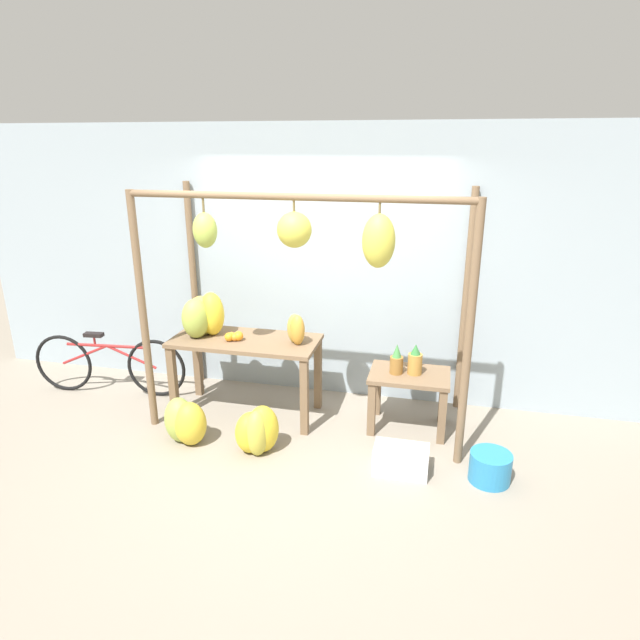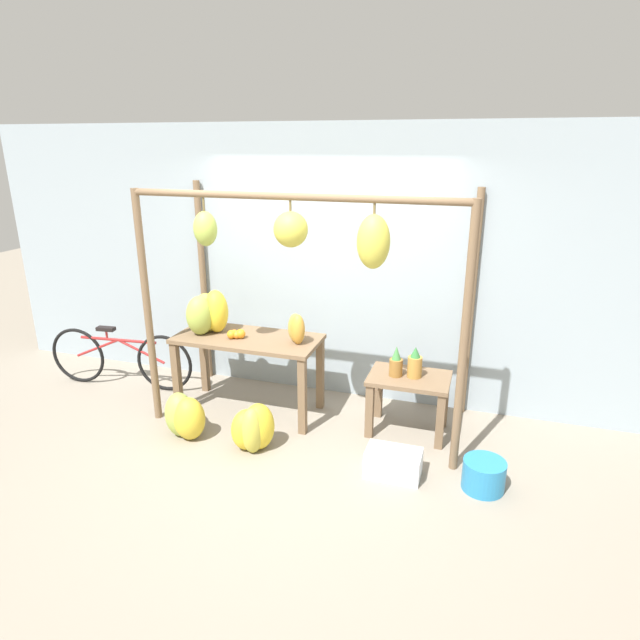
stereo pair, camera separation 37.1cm
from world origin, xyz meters
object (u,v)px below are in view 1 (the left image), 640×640
object	(u,v)px
pineapple_cluster	(407,361)
blue_bucket	(490,467)
papaya_pile	(296,330)
banana_pile_ground_right	(258,431)
orange_pile	(234,336)
parked_bicycle	(109,364)
fruit_crate_white	(401,460)
banana_pile_ground_left	(184,421)
banana_pile_on_table	(203,316)

from	to	relation	value
pineapple_cluster	blue_bucket	size ratio (longest dim) A/B	0.89
papaya_pile	blue_bucket	bearing A→B (deg)	-19.65
pineapple_cluster	banana_pile_ground_right	size ratio (longest dim) A/B	0.63
orange_pile	banana_pile_ground_right	distance (m)	0.97
banana_pile_ground_right	parked_bicycle	distance (m)	2.09
banana_pile_ground_right	papaya_pile	bearing A→B (deg)	75.48
pineapple_cluster	parked_bicycle	distance (m)	3.18
blue_bucket	parked_bicycle	size ratio (longest dim) A/B	0.20
parked_bicycle	pineapple_cluster	bearing A→B (deg)	-0.49
fruit_crate_white	parked_bicycle	bearing A→B (deg)	166.65
banana_pile_ground_left	pineapple_cluster	bearing A→B (deg)	19.47
banana_pile_ground_left	orange_pile	bearing A→B (deg)	62.38
banana_pile_ground_left	papaya_pile	xyz separation A→B (m)	(0.90, 0.63, 0.74)
blue_bucket	parked_bicycle	bearing A→B (deg)	169.54
papaya_pile	orange_pile	bearing A→B (deg)	-173.64
banana_pile_on_table	papaya_pile	xyz separation A→B (m)	(0.94, -0.01, -0.06)
banana_pile_ground_right	blue_bucket	size ratio (longest dim) A/B	1.41
banana_pile_ground_left	parked_bicycle	bearing A→B (deg)	149.78
banana_pile_ground_left	banana_pile_on_table	bearing A→B (deg)	93.86
orange_pile	banana_pile_ground_right	xyz separation A→B (m)	(0.43, -0.59, -0.63)
pineapple_cluster	banana_pile_ground_left	size ratio (longest dim) A/B	0.59
banana_pile_ground_left	fruit_crate_white	xyz separation A→B (m)	(1.97, -0.05, -0.09)
parked_bicycle	papaya_pile	distance (m)	2.20
pineapple_cluster	banana_pile_ground_right	world-z (taller)	pineapple_cluster
orange_pile	blue_bucket	size ratio (longest dim) A/B	0.52
banana_pile_ground_right	fruit_crate_white	size ratio (longest dim) A/B	1.04
papaya_pile	pineapple_cluster	bearing A→B (deg)	3.03
banana_pile_on_table	blue_bucket	xyz separation A→B (m)	(2.73, -0.65, -0.87)
banana_pile_on_table	pineapple_cluster	distance (m)	2.00
banana_pile_ground_right	blue_bucket	xyz separation A→B (m)	(1.96, 0.02, -0.08)
orange_pile	pineapple_cluster	world-z (taller)	orange_pile
banana_pile_ground_right	fruit_crate_white	world-z (taller)	banana_pile_ground_right
parked_bicycle	orange_pile	bearing A→B (deg)	-5.61
banana_pile_ground_right	orange_pile	bearing A→B (deg)	125.93
banana_pile_ground_left	blue_bucket	world-z (taller)	banana_pile_ground_left
pineapple_cluster	papaya_pile	size ratio (longest dim) A/B	1.00
banana_pile_on_table	papaya_pile	bearing A→B (deg)	-0.40
parked_bicycle	fruit_crate_white	bearing A→B (deg)	-13.35
pineapple_cluster	orange_pile	bearing A→B (deg)	-175.75
parked_bicycle	banana_pile_ground_right	bearing A→B (deg)	-20.86
orange_pile	blue_bucket	bearing A→B (deg)	-13.47
banana_pile_on_table	blue_bucket	distance (m)	2.94
banana_pile_ground_right	parked_bicycle	world-z (taller)	parked_bicycle
orange_pile	fruit_crate_white	world-z (taller)	orange_pile
orange_pile	pineapple_cluster	size ratio (longest dim) A/B	0.58
parked_bicycle	papaya_pile	world-z (taller)	papaya_pile
pineapple_cluster	fruit_crate_white	world-z (taller)	pineapple_cluster
pineapple_cluster	fruit_crate_white	size ratio (longest dim) A/B	0.65
orange_pile	fruit_crate_white	bearing A→B (deg)	-19.95
pineapple_cluster	papaya_pile	xyz separation A→B (m)	(-1.04, -0.06, 0.24)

